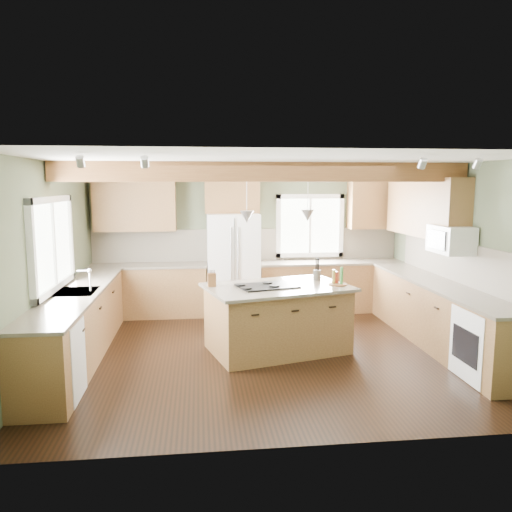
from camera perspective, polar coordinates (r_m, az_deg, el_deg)
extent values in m
plane|color=black|center=(7.02, 1.13, -11.01)|extent=(5.60, 5.60, 0.00)
plane|color=silver|center=(6.63, 1.20, 10.72)|extent=(5.60, 5.60, 0.00)
plane|color=#4A533B|center=(9.17, -0.94, 1.87)|extent=(5.60, 0.00, 5.60)
plane|color=#4A533B|center=(6.91, -22.51, -0.82)|extent=(0.00, 5.00, 5.00)
plane|color=#4A533B|center=(7.60, 22.58, -0.06)|extent=(0.00, 5.00, 5.00)
cube|color=brown|center=(6.73, 1.08, 9.58)|extent=(5.55, 0.26, 0.26)
cube|color=brown|center=(9.01, -0.89, 9.66)|extent=(5.55, 0.20, 0.10)
cube|color=brown|center=(9.16, -0.93, 1.30)|extent=(5.58, 0.03, 0.58)
cube|color=brown|center=(7.65, 22.26, -0.67)|extent=(0.03, 3.70, 0.58)
cube|color=brown|center=(9.01, -12.17, -3.97)|extent=(2.02, 0.60, 0.88)
cube|color=#50473B|center=(8.92, -12.25, -1.08)|extent=(2.06, 0.64, 0.04)
cube|color=brown|center=(9.27, 8.48, -3.52)|extent=(2.62, 0.60, 0.88)
cube|color=#50473B|center=(9.19, 8.54, -0.71)|extent=(2.66, 0.64, 0.04)
cube|color=brown|center=(7.06, -19.65, -7.63)|extent=(0.60, 3.70, 0.88)
cube|color=#50473B|center=(6.95, -19.84, -3.98)|extent=(0.64, 3.74, 0.04)
cube|color=brown|center=(7.67, 20.07, -6.42)|extent=(0.60, 3.70, 0.88)
cube|color=#50473B|center=(7.57, 20.24, -3.04)|extent=(0.64, 3.74, 0.04)
cube|color=brown|center=(8.97, -13.66, 5.67)|extent=(1.40, 0.35, 0.90)
cube|color=brown|center=(8.91, -2.77, 7.16)|extent=(0.96, 0.35, 0.70)
cube|color=brown|center=(8.26, 18.73, 5.28)|extent=(0.35, 2.20, 0.90)
cube|color=brown|center=(9.45, 13.25, 5.80)|extent=(0.90, 0.35, 0.90)
cube|color=white|center=(6.92, -22.35, 1.30)|extent=(0.04, 1.60, 1.05)
cube|color=white|center=(9.30, 6.15, 3.47)|extent=(1.10, 0.04, 1.00)
cube|color=#262628|center=(6.95, -19.84, -3.94)|extent=(0.50, 0.65, 0.03)
cylinder|color=#B2B2B7|center=(6.88, -18.44, -2.76)|extent=(0.02, 0.02, 0.28)
cube|color=white|center=(5.86, -22.44, -11.13)|extent=(0.60, 0.60, 0.84)
cube|color=white|center=(6.57, 25.10, -9.19)|extent=(0.60, 0.72, 0.84)
cube|color=white|center=(7.42, 21.38, 1.77)|extent=(0.40, 0.70, 0.38)
cone|color=#B2B2B7|center=(6.59, -1.06, 4.48)|extent=(0.18, 0.18, 0.16)
cone|color=#B2B2B7|center=(6.96, 5.91, 4.63)|extent=(0.18, 0.18, 0.16)
cube|color=white|center=(8.82, -2.63, -1.01)|extent=(0.90, 0.74, 1.80)
cube|color=olive|center=(7.00, 2.45, -7.28)|extent=(2.02, 1.53, 0.88)
cube|color=#50473B|center=(6.90, 2.47, -3.59)|extent=(2.17, 1.68, 0.04)
cube|color=black|center=(6.83, 1.32, -3.44)|extent=(0.89, 0.70, 0.02)
cube|color=brown|center=(6.86, -5.08, -2.73)|extent=(0.12, 0.09, 0.18)
cylinder|color=#3E3731|center=(7.34, 6.99, -2.18)|extent=(0.13, 0.13, 0.15)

